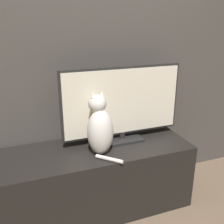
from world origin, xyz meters
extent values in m
cube|color=#47423D|center=(0.00, 1.22, 1.30)|extent=(4.80, 0.05, 2.60)
cube|color=black|center=(0.00, 0.91, 0.27)|extent=(1.50, 0.54, 0.55)
cube|color=black|center=(0.25, 0.98, 0.56)|extent=(0.32, 0.19, 0.02)
cylinder|color=black|center=(0.25, 0.98, 0.60)|extent=(0.04, 0.04, 0.06)
cube|color=black|center=(0.25, 0.99, 0.88)|extent=(0.99, 0.02, 0.56)
cube|color=silver|center=(0.25, 0.98, 0.88)|extent=(0.96, 0.01, 0.52)
ellipsoid|color=silver|center=(0.01, 0.83, 0.72)|extent=(0.22, 0.21, 0.35)
ellipsoid|color=olive|center=(0.00, 0.89, 0.71)|extent=(0.12, 0.08, 0.19)
sphere|color=silver|center=(0.00, 0.86, 0.93)|extent=(0.15, 0.15, 0.13)
cone|color=silver|center=(-0.03, 0.85, 1.00)|extent=(0.04, 0.04, 0.04)
cone|color=silver|center=(0.04, 0.87, 1.00)|extent=(0.04, 0.04, 0.04)
cylinder|color=silver|center=(0.03, 0.70, 0.56)|extent=(0.17, 0.17, 0.03)
camera|label=1|loc=(-0.53, -0.84, 1.51)|focal=42.00mm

